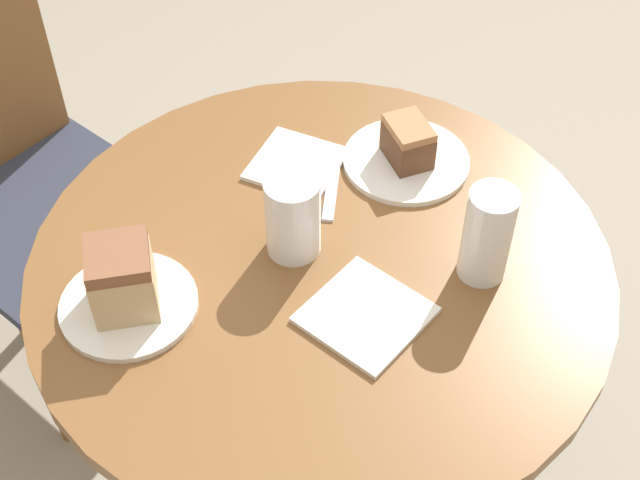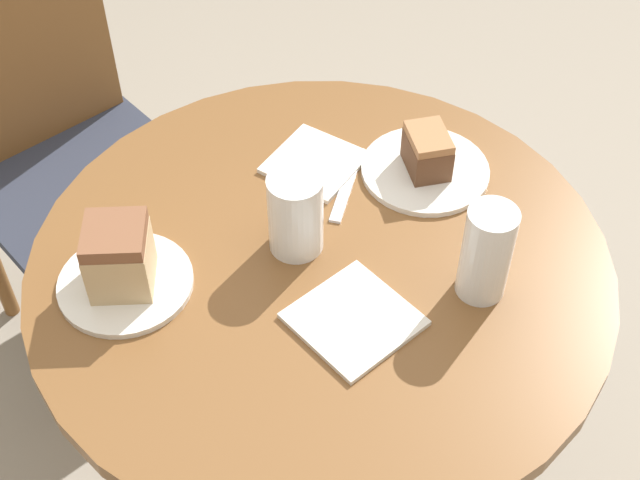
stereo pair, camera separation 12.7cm
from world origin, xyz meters
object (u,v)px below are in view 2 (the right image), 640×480
Objects in this scene: glass_water at (486,256)px; chair at (70,163)px; glass_lemonade at (296,218)px; plate_far at (126,283)px; cake_slice_far at (119,256)px; cake_slice_near at (427,151)px; plate_near at (425,170)px.

chair is at bearing 89.68° from glass_water.
glass_water reaches higher than glass_lemonade.
glass_water is at bearing -80.95° from chair.
cake_slice_far is (0.00, 0.00, 0.06)m from plate_far.
glass_lemonade is (0.21, -0.14, 0.05)m from plate_far.
cake_slice_far is 0.94× the size of glass_lemonade.
cake_slice_near is 0.67× the size of glass_water.
plate_far is 0.06m from cake_slice_far.
cake_slice_far is at bearing 156.97° from cake_slice_near.
glass_lemonade is (-0.25, 0.06, 0.05)m from plate_near.
glass_water is (0.31, -0.39, 0.06)m from plate_far.
cake_slice_near reaches higher than plate_near.
glass_lemonade is at bearing 166.72° from plate_near.
plate_far is 0.50m from glass_water.
chair is 6.94× the size of cake_slice_far.
glass_water reaches higher than chair.
glass_water reaches higher than cake_slice_far.
glass_lemonade is (-0.10, -0.73, 0.38)m from chair.
plate_far is (-0.32, -0.60, 0.33)m from chair.
glass_water is (-0.15, -0.20, 0.02)m from cake_slice_near.
chair reaches higher than plate_far.
chair is at bearing 81.99° from glass_lemonade.
chair is 0.83m from glass_lemonade.
cake_slice_near is 0.50m from cake_slice_far.
plate_near is at bearing -13.28° from glass_lemonade.
plate_near is 1.36× the size of glass_water.
plate_near is at bearing -70.17° from chair.
glass_water is at bearing -69.06° from glass_lemonade.
plate_near is 0.26m from glass_water.
glass_water is at bearing -127.72° from plate_near.
chair is 0.75m from plate_far.
cake_slice_far is 0.50m from glass_water.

